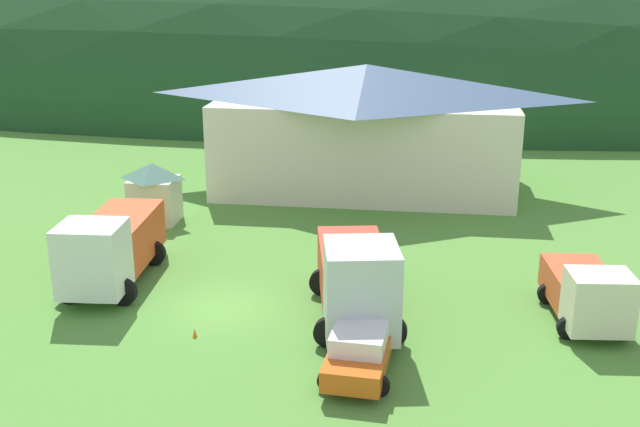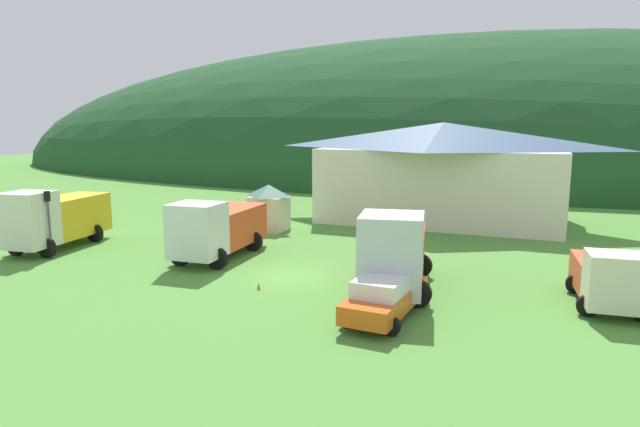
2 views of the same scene
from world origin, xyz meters
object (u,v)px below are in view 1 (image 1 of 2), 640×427
Objects in this scene: tow_truck_silver at (356,278)px; service_pickup_orange at (362,345)px; play_shed_cream at (154,192)px; light_truck_cream at (587,293)px; heavy_rig_white at (111,246)px; traffic_cone_mid_row at (195,337)px; depot_building at (366,125)px; traffic_cone_near_pickup at (318,276)px.

tow_truck_silver is 1.47× the size of service_pickup_orange.
play_shed_cream is 0.61× the size of light_truck_cream.
heavy_rig_white is 0.93× the size of tow_truck_silver.
traffic_cone_mid_row is at bearing -64.78° from play_shed_cream.
depot_building is 21.94m from service_pickup_orange.
heavy_rig_white is at bearing -98.89° from light_truck_cream.
light_truck_cream is at bearing 87.61° from tow_truck_silver.
light_truck_cream is at bearing 82.83° from heavy_rig_white.
tow_truck_silver is (10.32, -2.32, 0.11)m from heavy_rig_white.
play_shed_cream is 0.41× the size of tow_truck_silver.
heavy_rig_white is 10.58m from tow_truck_silver.
heavy_rig_white is (-9.17, -16.16, -2.04)m from depot_building.
service_pickup_orange is (-7.91, -4.39, -0.41)m from light_truck_cream.
service_pickup_orange is at bearing -48.90° from play_shed_cream.
depot_building is at bearing 173.17° from tow_truck_silver.
heavy_rig_white is 6.54m from traffic_cone_mid_row.
heavy_rig_white is 18.76m from light_truck_cream.
heavy_rig_white is at bearing -113.03° from service_pickup_orange.
tow_truck_silver reaches higher than heavy_rig_white.
heavy_rig_white is (1.00, -8.01, 0.08)m from play_shed_cream.
depot_building is 28.25× the size of traffic_cone_mid_row.
play_shed_cream is 21.74m from light_truck_cream.
tow_truck_silver is 6.16m from traffic_cone_mid_row.
light_truck_cream is (8.39, 1.18, -0.57)m from tow_truck_silver.
tow_truck_silver reaches higher than traffic_cone_mid_row.
traffic_cone_mid_row is at bearing -102.29° from depot_building.
light_truck_cream is 8.95× the size of traffic_cone_near_pickup.
tow_truck_silver is 8.49m from light_truck_cream.
tow_truck_silver reaches higher than service_pickup_orange.
depot_building reaches higher than traffic_cone_near_pickup.
traffic_cone_mid_row is (-6.07, 1.35, -0.83)m from service_pickup_orange.
traffic_cone_mid_row is (-3.59, -6.21, 0.00)m from traffic_cone_near_pickup.
tow_truck_silver is at bearing -65.32° from traffic_cone_near_pickup.
heavy_rig_white is 1.37× the size of service_pickup_orange.
traffic_cone_near_pickup is at bearing 99.96° from heavy_rig_white.
traffic_cone_mid_row is at bearing -120.06° from traffic_cone_near_pickup.
play_shed_cream is at bearing 115.22° from traffic_cone_mid_row.
depot_building reaches higher than play_shed_cream.
heavy_rig_white is 1.38× the size of light_truck_cream.
heavy_rig_white is at bearing -119.57° from depot_building.
tow_truck_silver reaches higher than light_truck_cream.
service_pickup_orange is 8.03× the size of traffic_cone_mid_row.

